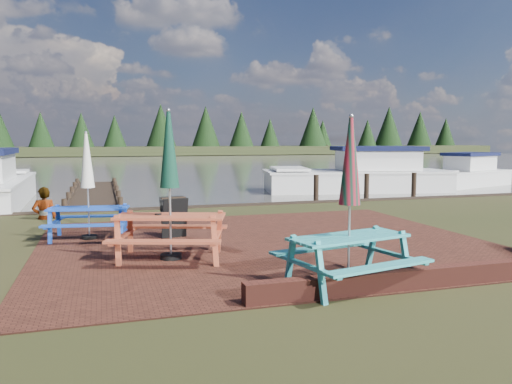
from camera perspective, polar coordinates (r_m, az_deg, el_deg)
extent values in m
plane|color=black|center=(9.42, 3.12, -7.12)|extent=(120.00, 120.00, 0.00)
cube|color=#391A12|center=(10.34, 1.19, -5.87)|extent=(9.00, 7.50, 0.02)
cube|color=#4C1E16|center=(7.87, 20.39, -9.02)|extent=(6.00, 0.22, 0.30)
cube|color=#413E38|center=(45.76, -13.13, 3.19)|extent=(120.00, 60.00, 0.02)
cube|color=black|center=(74.69, -14.72, 4.58)|extent=(120.00, 10.00, 1.20)
cube|color=teal|center=(7.38, 10.58, -5.10)|extent=(1.88, 1.05, 0.04)
cube|color=teal|center=(6.95, 14.11, -8.29)|extent=(1.79, 0.60, 0.04)
cube|color=teal|center=(7.95, 7.42, -6.35)|extent=(1.79, 0.60, 0.04)
cube|color=teal|center=(7.00, 5.60, -8.70)|extent=(0.40, 1.52, 0.73)
cube|color=teal|center=(7.96, 14.83, -7.07)|extent=(0.40, 1.52, 0.73)
cylinder|color=black|center=(7.54, 10.47, -10.19)|extent=(0.36, 0.36, 0.10)
cylinder|color=#B2B2B7|center=(7.30, 10.65, -1.21)|extent=(0.04, 0.04, 2.47)
cone|color=maroon|center=(7.25, 10.74, 3.44)|extent=(0.32, 0.32, 1.24)
cube|color=#B14B2D|center=(8.97, -9.77, -2.77)|extent=(2.04, 1.29, 0.04)
cube|color=#B14B2D|center=(8.32, -10.64, -5.61)|extent=(1.89, 0.83, 0.04)
cube|color=#B14B2D|center=(9.72, -8.97, -3.91)|extent=(1.89, 0.83, 0.04)
cube|color=#B14B2D|center=(9.22, -14.81, -5.11)|extent=(0.59, 1.60, 0.78)
cube|color=#B14B2D|center=(8.92, -4.48, -5.30)|extent=(0.59, 1.60, 0.78)
cylinder|color=black|center=(9.11, -9.69, -7.32)|extent=(0.38, 0.38, 0.11)
cylinder|color=#B2B2B7|center=(8.90, -9.83, 0.68)|extent=(0.04, 0.04, 2.65)
cone|color=#0E3426|center=(8.87, -9.91, 4.77)|extent=(0.34, 0.34, 1.32)
cube|color=#1743B1|center=(11.24, -18.59, -1.78)|extent=(1.73, 0.90, 0.04)
cube|color=#1743B1|center=(10.67, -19.17, -3.64)|extent=(1.66, 0.48, 0.04)
cube|color=#1743B1|center=(11.88, -17.99, -2.64)|extent=(1.66, 0.48, 0.04)
cube|color=#1743B1|center=(11.44, -22.05, -3.48)|extent=(0.30, 1.42, 0.68)
cube|color=#1743B1|center=(11.17, -14.93, -3.46)|extent=(0.30, 1.42, 0.68)
cylinder|color=black|center=(11.34, -18.49, -4.94)|extent=(0.33, 0.33, 0.09)
cylinder|color=#B2B2B7|center=(11.19, -18.67, 0.59)|extent=(0.03, 0.03, 2.29)
cone|color=silver|center=(11.15, -18.77, 3.40)|extent=(0.29, 0.29, 1.14)
cube|color=black|center=(10.86, -9.25, -3.01)|extent=(0.58, 0.32, 0.89)
cube|color=black|center=(11.15, -9.46, -2.78)|extent=(0.58, 0.32, 0.89)
cube|color=black|center=(10.95, -9.39, -0.67)|extent=(0.55, 0.15, 0.03)
cube|color=black|center=(20.21, -17.93, 0.00)|extent=(1.60, 9.00, 0.06)
cube|color=black|center=(20.23, -20.06, 0.07)|extent=(0.08, 9.00, 0.08)
cube|color=black|center=(20.20, -15.81, 0.20)|extent=(0.08, 9.00, 0.08)
cylinder|color=black|center=(15.80, -21.02, -2.53)|extent=(0.16, 0.16, 1.00)
cylinder|color=black|center=(15.77, -15.21, -2.35)|extent=(0.16, 0.16, 1.00)
cube|color=silver|center=(22.91, 11.37, 0.93)|extent=(8.44, 4.32, 1.07)
cube|color=silver|center=(22.87, 11.40, 2.32)|extent=(8.61, 4.40, 0.09)
cube|color=silver|center=(23.15, 13.72, 3.59)|extent=(3.71, 2.63, 0.91)
cube|color=black|center=(23.13, 13.75, 4.86)|extent=(4.23, 2.95, 0.19)
cube|color=silver|center=(22.15, 3.82, 2.67)|extent=(1.89, 2.61, 0.11)
cube|color=silver|center=(26.69, 22.44, 1.18)|extent=(6.13, 3.83, 0.89)
cube|color=silver|center=(26.66, 22.48, 2.17)|extent=(6.25, 3.91, 0.07)
cube|color=silver|center=(27.24, 23.28, 3.11)|extent=(2.77, 2.19, 0.76)
cube|color=black|center=(27.22, 23.31, 4.00)|extent=(3.16, 2.46, 0.16)
cube|color=silver|center=(24.81, 19.86, 2.28)|extent=(1.55, 1.98, 0.09)
imported|color=gray|center=(14.54, -23.14, 0.47)|extent=(0.65, 0.45, 1.71)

